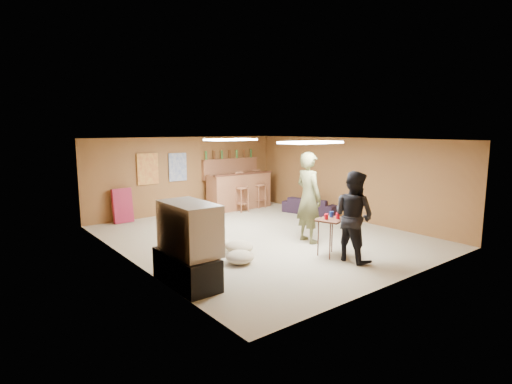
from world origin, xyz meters
TOP-DOWN VIEW (x-y plane):
  - ground at (0.00, 0.00)m, footprint 7.00×7.00m
  - ceiling at (0.00, 0.00)m, footprint 6.00×7.00m
  - wall_back at (0.00, 3.50)m, footprint 6.00×0.02m
  - wall_front at (0.00, -3.50)m, footprint 6.00×0.02m
  - wall_left at (-3.00, 0.00)m, footprint 0.02×7.00m
  - wall_right at (3.00, 0.00)m, footprint 0.02×7.00m
  - tv_stand at (-2.72, -1.50)m, footprint 0.55×1.30m
  - dvd_box at (-2.50, -1.50)m, footprint 0.35×0.50m
  - tv_body at (-2.65, -1.50)m, footprint 0.60×1.10m
  - tv_screen at (-2.34, -1.50)m, footprint 0.02×0.95m
  - bar_counter at (1.50, 2.95)m, footprint 2.00×0.60m
  - bar_lip at (1.50, 2.70)m, footprint 2.10×0.12m
  - bar_shelf at (1.50, 3.40)m, footprint 2.00×0.18m
  - bar_backing at (1.50, 3.42)m, footprint 2.00×0.14m
  - poster_left at (-1.20, 3.46)m, footprint 0.60×0.03m
  - poster_right at (-0.30, 3.46)m, footprint 0.55×0.03m
  - folding_chair_stack at (-2.00, 3.30)m, footprint 0.50×0.26m
  - ceiling_panel_front at (0.00, -1.50)m, footprint 1.20×0.60m
  - ceiling_panel_back at (0.00, 1.20)m, footprint 1.20×0.60m
  - person_olive at (0.52, -0.96)m, footprint 0.54×0.76m
  - person_black at (0.28, -2.35)m, footprint 0.64×0.82m
  - sofa at (2.70, 1.08)m, footprint 1.06×1.69m
  - tray_table at (0.17, -1.93)m, footprint 0.67×0.59m
  - cup_red_near at (0.06, -1.89)m, footprint 0.09×0.09m
  - cup_red_far at (0.27, -1.99)m, footprint 0.09×0.09m
  - cup_blue at (0.29, -1.82)m, footprint 0.08×0.08m
  - bar_stool_left at (1.29, 2.51)m, footprint 0.51×0.51m
  - bar_stool_right at (2.07, 2.68)m, footprint 0.43×0.43m
  - cushion_near_tv at (-1.12, -0.71)m, footprint 0.69×0.69m
  - cushion_mid at (-1.24, -0.16)m, footprint 0.51×0.51m
  - cushion_far at (-1.48, -1.21)m, footprint 0.60×0.60m
  - bottle_row at (1.44, 3.38)m, footprint 1.76×0.08m

SIDE VIEW (x-z plane):
  - ground at x=0.00m, z-range 0.00..0.00m
  - cushion_mid at x=-1.24m, z-range 0.00..0.20m
  - cushion_far at x=-1.48m, z-range 0.00..0.23m
  - cushion_near_tv at x=-1.12m, z-range 0.00..0.24m
  - dvd_box at x=-2.50m, z-range 0.11..0.19m
  - sofa at x=2.70m, z-range 0.00..0.46m
  - tv_stand at x=-2.72m, z-range 0.00..0.50m
  - tray_table at x=0.17m, z-range 0.00..0.73m
  - folding_chair_stack at x=-2.00m, z-range -0.01..0.91m
  - bar_stool_right at x=2.07m, z-range 0.00..1.09m
  - bar_counter at x=1.50m, z-range 0.00..1.10m
  - bar_stool_left at x=1.29m, z-range 0.00..1.26m
  - cup_red_near at x=0.06m, z-range 0.73..0.83m
  - cup_red_far at x=0.27m, z-range 0.73..0.84m
  - cup_blue at x=0.29m, z-range 0.73..0.84m
  - person_black at x=0.28m, z-range 0.00..1.68m
  - tv_body at x=-2.65m, z-range 0.50..1.30m
  - tv_screen at x=-2.34m, z-range 0.57..1.23m
  - person_olive at x=0.52m, z-range 0.00..1.95m
  - wall_back at x=0.00m, z-range 0.00..2.20m
  - wall_front at x=0.00m, z-range 0.00..2.20m
  - wall_left at x=-3.00m, z-range 0.00..2.20m
  - wall_right at x=3.00m, z-range 0.00..2.20m
  - bar_lip at x=1.50m, z-range 1.08..1.12m
  - bar_backing at x=1.50m, z-range 0.90..1.50m
  - poster_left at x=-1.20m, z-range 0.93..1.78m
  - poster_right at x=-0.30m, z-range 0.95..1.75m
  - bar_shelf at x=1.50m, z-range 1.48..1.52m
  - bottle_row at x=1.44m, z-range 1.52..1.78m
  - ceiling_panel_front at x=0.00m, z-range 2.15..2.19m
  - ceiling_panel_back at x=0.00m, z-range 2.15..2.19m
  - ceiling at x=0.00m, z-range 2.19..2.21m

